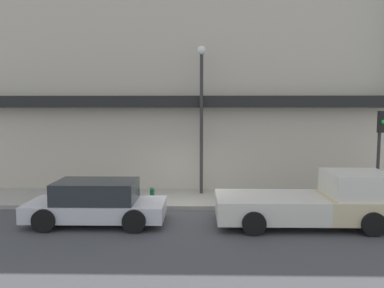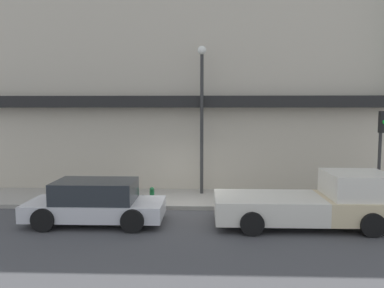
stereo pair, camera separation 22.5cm
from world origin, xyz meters
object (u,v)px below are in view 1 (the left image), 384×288
pickup_truck (317,202)px  fire_hydrant (152,195)px  traffic_light (380,140)px  parked_car (97,203)px  street_lamp (201,104)px

pickup_truck → fire_hydrant: pickup_truck is taller
fire_hydrant → traffic_light: (8.58, -0.04, 2.13)m
parked_car → traffic_light: bearing=12.3°
fire_hydrant → street_lamp: 4.29m
fire_hydrant → street_lamp: size_ratio=0.09×
fire_hydrant → street_lamp: (1.90, 1.58, 3.51)m
traffic_light → fire_hydrant: bearing=179.7°
parked_car → fire_hydrant: parked_car is taller
pickup_truck → traffic_light: size_ratio=1.61×
parked_car → street_lamp: bearing=48.1°
fire_hydrant → street_lamp: bearing=39.8°
pickup_truck → parked_car: 7.14m
pickup_truck → traffic_light: (2.98, 2.18, 1.81)m
pickup_truck → street_lamp: street_lamp is taller
parked_car → street_lamp: (3.43, 3.81, 3.26)m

